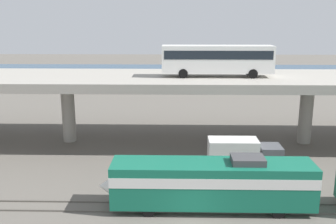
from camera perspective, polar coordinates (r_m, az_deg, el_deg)
The scene contains 12 objects.
rail_strip_near at distance 29.06m, azimuth 3.51°, elevation -14.78°, with size 110.00×0.12×0.12m, color #59544C.
rail_strip_far at distance 30.35m, azimuth 3.40°, elevation -13.45°, with size 110.00×0.12×0.12m, color #59544C.
train_locomotive at distance 28.81m, azimuth 5.15°, elevation -10.34°, with size 15.96×3.04×4.18m.
highway_overpass at distance 42.79m, azimuth 2.82°, elevation 4.54°, with size 96.00×11.86×7.74m.
transit_bus_on_overpass at distance 42.06m, azimuth 7.38°, elevation 8.06°, with size 12.00×2.68×3.40m.
service_truck_west at distance 36.51m, azimuth 11.06°, elevation -6.16°, with size 6.80×2.46×3.04m.
pier_parking_lot at distance 78.34m, azimuth 2.12°, elevation 4.19°, with size 60.72×10.39×1.60m, color #9E998E.
parked_car_0 at distance 81.30m, azimuth -7.62°, elevation 5.55°, with size 4.31×1.84×1.50m.
parked_car_1 at distance 81.04m, azimuth 18.05°, elevation 4.96°, with size 4.05×1.97×1.50m.
parked_car_2 at distance 80.62m, azimuth -13.07°, elevation 5.24°, with size 4.20×1.89×1.50m.
parked_car_3 at distance 77.56m, azimuth 1.97°, elevation 5.27°, with size 4.34×1.96×1.50m.
harbor_water at distance 101.19m, azimuth 1.94°, elevation 5.94°, with size 140.00×36.00×0.01m, color navy.
Camera 1 is at (-1.14, -22.21, 13.99)m, focal length 40.62 mm.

